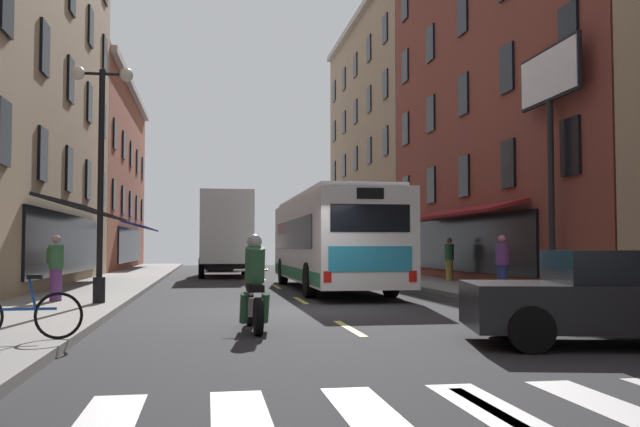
% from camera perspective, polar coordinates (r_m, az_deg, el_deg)
% --- Properties ---
extents(ground_plane, '(34.80, 80.00, 0.10)m').
position_cam_1_polar(ground_plane, '(15.87, -0.17, -8.15)').
color(ground_plane, '#28282B').
extents(lane_centre_dashes, '(0.14, 73.90, 0.01)m').
position_cam_1_polar(lane_centre_dashes, '(15.62, -0.02, -8.04)').
color(lane_centre_dashes, '#DBCC4C').
rests_on(lane_centre_dashes, ground).
extents(crosswalk_near, '(7.10, 2.80, 0.01)m').
position_cam_1_polar(crosswalk_near, '(6.29, 14.91, -15.83)').
color(crosswalk_near, silver).
rests_on(crosswalk_near, ground).
extents(sidewalk_left, '(3.00, 80.00, 0.14)m').
position_cam_1_polar(sidewalk_left, '(16.03, -21.67, -7.47)').
color(sidewalk_left, gray).
rests_on(sidewalk_left, ground).
extents(sidewalk_right, '(3.00, 80.00, 0.14)m').
position_cam_1_polar(sidewalk_right, '(17.77, 19.13, -7.04)').
color(sidewalk_right, gray).
rests_on(sidewalk_right, ground).
extents(storefront_row_right, '(9.44, 79.90, 17.44)m').
position_cam_1_polar(storefront_row_right, '(25.71, 24.21, 10.89)').
color(storefront_row_right, '#9E8466').
rests_on(storefront_row_right, ground).
extents(billboard_sign, '(0.40, 3.35, 6.95)m').
position_cam_1_polar(billboard_sign, '(20.90, 18.36, 8.69)').
color(billboard_sign, black).
rests_on(billboard_sign, sidewalk_right).
extents(transit_bus, '(2.68, 11.87, 3.15)m').
position_cam_1_polar(transit_bus, '(23.28, 0.82, -2.24)').
color(transit_bus, white).
rests_on(transit_bus, ground).
extents(box_truck, '(2.54, 6.82, 4.01)m').
position_cam_1_polar(box_truck, '(33.93, -7.83, -1.72)').
color(box_truck, '#B21E19').
rests_on(box_truck, ground).
extents(sedan_near, '(5.04, 2.87, 1.39)m').
position_cam_1_polar(sedan_near, '(11.25, 24.42, -6.23)').
color(sedan_near, black).
rests_on(sedan_near, ground).
extents(sedan_mid, '(1.96, 4.68, 1.28)m').
position_cam_1_polar(sedan_mid, '(43.14, -7.90, -3.78)').
color(sedan_mid, silver).
rests_on(sedan_mid, ground).
extents(motorcycle_rider, '(0.62, 2.07, 1.66)m').
position_cam_1_polar(motorcycle_rider, '(12.06, -5.44, -6.22)').
color(motorcycle_rider, black).
rests_on(motorcycle_rider, ground).
extents(bicycle_near, '(1.71, 0.48, 0.91)m').
position_cam_1_polar(bicycle_near, '(10.62, -23.48, -7.59)').
color(bicycle_near, black).
rests_on(bicycle_near, sidewalk_left).
extents(pedestrian_near, '(0.45, 0.52, 1.58)m').
position_cam_1_polar(pedestrian_near, '(17.93, -20.89, -4.08)').
color(pedestrian_near, '#66387F').
rests_on(pedestrian_near, sidewalk_left).
extents(pedestrian_far, '(0.36, 0.36, 1.63)m').
position_cam_1_polar(pedestrian_far, '(20.06, 14.75, -4.01)').
color(pedestrian_far, navy).
rests_on(pedestrian_far, sidewalk_right).
extents(pedestrian_rear, '(0.36, 0.36, 1.66)m').
position_cam_1_polar(pedestrian_rear, '(27.23, 10.58, -3.67)').
color(pedestrian_rear, '#B29947').
rests_on(pedestrian_rear, sidewalk_right).
extents(street_lamp_twin, '(1.42, 0.32, 5.54)m').
position_cam_1_polar(street_lamp_twin, '(17.05, -17.57, 3.29)').
color(street_lamp_twin, black).
rests_on(street_lamp_twin, sidewalk_left).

